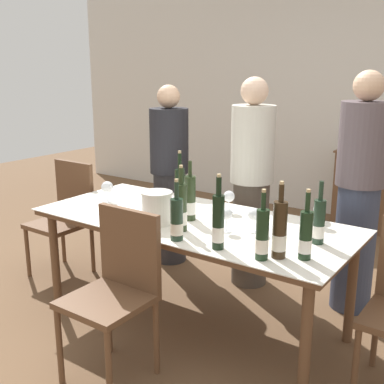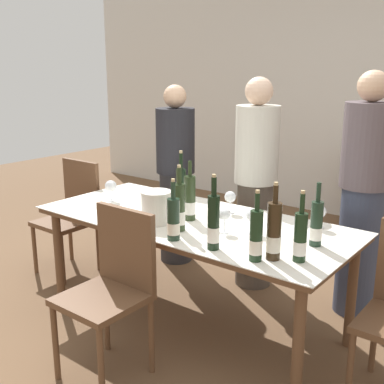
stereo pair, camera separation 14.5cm
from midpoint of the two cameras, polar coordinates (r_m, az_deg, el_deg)
The scene contains 23 objects.
ground_plane at distance 3.41m, azimuth -1.26°, elevation -14.98°, with size 12.00×12.00×0.00m, color brown.
back_wall at distance 5.66m, azimuth 17.31°, elevation 11.12°, with size 8.00×0.10×2.80m.
dining_table at distance 3.13m, azimuth -1.33°, elevation -4.30°, with size 2.08×0.92×0.73m.
ice_bucket at distance 3.01m, azimuth -5.57°, elevation -1.76°, with size 0.20×0.20×0.20m.
wine_bottle_0 at distance 2.48m, azimuth 8.69°, elevation -4.65°, with size 0.08×0.08×0.40m.
wine_bottle_1 at distance 3.06m, azimuth -1.66°, elevation -0.89°, with size 0.07×0.07×0.39m.
wine_bottle_2 at distance 2.49m, azimuth 11.70°, elevation -5.16°, with size 0.07×0.07×0.37m.
wine_bottle_3 at distance 3.23m, azimuth -2.73°, elevation 0.06°, with size 0.07×0.07×0.42m.
wine_bottle_4 at distance 2.73m, azimuth 13.34°, elevation -3.55°, with size 0.07×0.07×0.36m.
wine_bottle_5 at distance 2.86m, azimuth -2.73°, elevation -1.96°, with size 0.07×0.07×0.40m.
wine_bottle_6 at distance 2.71m, azimuth -3.36°, elevation -3.37°, with size 0.07×0.07×0.36m.
wine_bottle_7 at distance 2.45m, azimuth 6.64°, elevation -5.19°, with size 0.07×0.07×0.37m.
wine_bottle_8 at distance 2.57m, azimuth 1.52°, elevation -3.70°, with size 0.07×0.07×0.41m.
wine_glass_0 at distance 2.85m, azimuth 2.64°, elevation -2.76°, with size 0.07×0.07×0.15m.
wine_glass_1 at distance 3.23m, azimuth 3.13°, elevation -0.62°, with size 0.08×0.08×0.15m.
wine_glass_2 at distance 3.54m, azimuth -11.17°, elevation 0.49°, with size 0.09×0.09×0.15m.
wine_glass_3 at distance 2.85m, azimuth 5.97°, elevation -2.78°, with size 0.08×0.08×0.15m.
wine_glass_4 at distance 3.03m, azimuth 13.55°, elevation -2.15°, with size 0.08×0.08×0.14m.
chair_left_end at distance 4.13m, azimuth -15.65°, elevation -2.22°, with size 0.42×0.42×0.93m.
chair_near_front at distance 2.71m, azimuth -10.39°, elevation -10.54°, with size 0.42×0.42×0.94m.
person_host at distance 4.15m, azimuth -3.69°, elevation 1.87°, with size 0.33×0.33×1.54m.
person_guest_left at distance 3.71m, azimuth 5.97°, elevation 0.91°, with size 0.33×0.33×1.62m.
person_guest_right at distance 3.44m, azimuth 18.05°, elevation -0.36°, with size 0.33×0.33×1.67m.
Camera 1 is at (1.71, -2.42, 1.69)m, focal length 45.00 mm.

